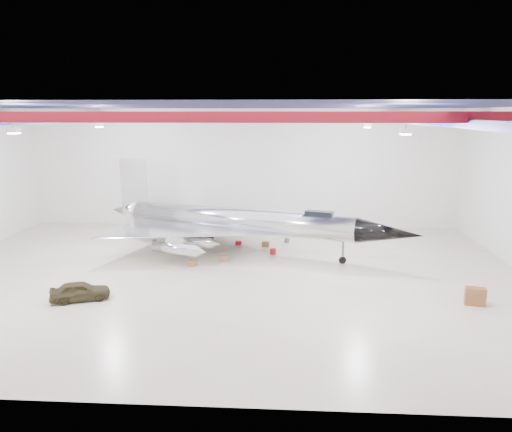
{
  "coord_description": "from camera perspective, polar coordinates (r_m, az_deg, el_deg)",
  "views": [
    {
      "loc": [
        4.16,
        -31.37,
        10.58
      ],
      "look_at": [
        2.1,
        2.0,
        3.66
      ],
      "focal_mm": 35.0,
      "sensor_mm": 36.0,
      "label": 1
    }
  ],
  "objects": [
    {
      "name": "wall_back",
      "position": [
        46.83,
        -1.58,
        5.46
      ],
      "size": [
        40.0,
        0.0,
        40.0
      ],
      "primitive_type": "plane",
      "rotation": [
        1.57,
        0.0,
        0.0
      ],
      "color": "silver",
      "rests_on": "floor"
    },
    {
      "name": "parts_bin",
      "position": [
        40.28,
        1.09,
        -3.24
      ],
      "size": [
        0.62,
        0.52,
        0.4
      ],
      "primitive_type": "cube",
      "rotation": [
        0.0,
        0.0,
        -0.09
      ],
      "color": "olive",
      "rests_on": "floor"
    },
    {
      "name": "floor",
      "position": [
        33.36,
        -3.83,
        -6.83
      ],
      "size": [
        40.0,
        40.0,
        0.0
      ],
      "primitive_type": "plane",
      "color": "#BEAF97",
      "rests_on": "ground"
    },
    {
      "name": "toolbox_red",
      "position": [
        40.77,
        -2.01,
        -3.12
      ],
      "size": [
        0.5,
        0.42,
        0.33
      ],
      "primitive_type": "cube",
      "rotation": [
        0.0,
        0.0,
        -0.09
      ],
      "color": "#AA1117",
      "rests_on": "floor"
    },
    {
      "name": "crate_small",
      "position": [
        42.56,
        -11.55,
        -2.79
      ],
      "size": [
        0.4,
        0.35,
        0.23
      ],
      "primitive_type": "cube",
      "rotation": [
        0.0,
        0.0,
        0.32
      ],
      "color": "#59595B",
      "rests_on": "floor"
    },
    {
      "name": "ceiling",
      "position": [
        31.64,
        -4.11,
        12.42
      ],
      "size": [
        40.0,
        40.0,
        0.0
      ],
      "primitive_type": "plane",
      "rotation": [
        3.14,
        0.0,
        0.0
      ],
      "color": "#0A0F38",
      "rests_on": "wall_back"
    },
    {
      "name": "oil_barrel",
      "position": [
        36.41,
        -3.66,
        -4.88
      ],
      "size": [
        0.65,
        0.54,
        0.42
      ],
      "primitive_type": "cube",
      "rotation": [
        0.0,
        0.0,
        0.09
      ],
      "color": "olive",
      "rests_on": "floor"
    },
    {
      "name": "jeep",
      "position": [
        30.67,
        -19.47,
        -8.07
      ],
      "size": [
        3.57,
        2.44,
        1.13
      ],
      "primitive_type": "imported",
      "rotation": [
        0.0,
        0.0,
        1.94
      ],
      "color": "#332D19",
      "rests_on": "floor"
    },
    {
      "name": "desk",
      "position": [
        30.85,
        23.76,
        -8.4
      ],
      "size": [
        1.2,
        0.78,
        1.01
      ],
      "primitive_type": "cube",
      "rotation": [
        0.0,
        0.0,
        -0.22
      ],
      "color": "brown",
      "rests_on": "floor"
    },
    {
      "name": "crate_ply",
      "position": [
        35.59,
        -7.27,
        -5.37
      ],
      "size": [
        0.66,
        0.57,
        0.4
      ],
      "primitive_type": "cube",
      "rotation": [
        0.0,
        0.0,
        -0.23
      ],
      "color": "olive",
      "rests_on": "floor"
    },
    {
      "name": "jet_aircraft",
      "position": [
        38.28,
        -2.06,
        -0.87
      ],
      "size": [
        24.54,
        18.22,
        6.9
      ],
      "rotation": [
        0.0,
        0.0,
        -0.32
      ],
      "color": "#BBBEC2",
      "rests_on": "floor"
    },
    {
      "name": "ceiling_structure",
      "position": [
        31.64,
        -4.09,
        11.19
      ],
      "size": [
        39.5,
        29.5,
        1.08
      ],
      "color": "maroon",
      "rests_on": "ceiling"
    },
    {
      "name": "tool_chest",
      "position": [
        38.2,
        1.95,
        -4.07
      ],
      "size": [
        0.57,
        0.57,
        0.42
      ],
      "primitive_type": "cylinder",
      "rotation": [
        0.0,
        0.0,
        0.23
      ],
      "color": "#AA1117",
      "rests_on": "floor"
    },
    {
      "name": "spares_box",
      "position": [
        41.64,
        3.54,
        -2.79
      ],
      "size": [
        0.54,
        0.54,
        0.37
      ],
      "primitive_type": "cylinder",
      "rotation": [
        0.0,
        0.0,
        0.39
      ],
      "color": "#59595B",
      "rests_on": "floor"
    }
  ]
}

